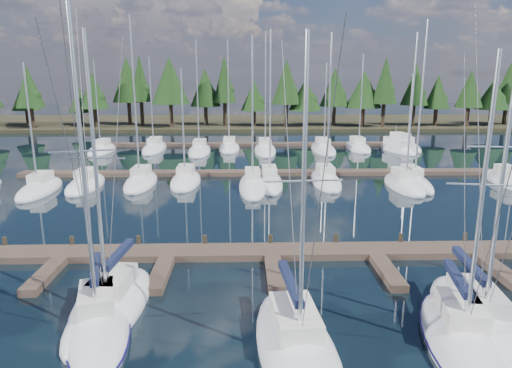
{
  "coord_description": "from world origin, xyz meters",
  "views": [
    {
      "loc": [
        -1.55,
        -7.14,
        10.44
      ],
      "look_at": [
        -0.81,
        22.0,
        3.35
      ],
      "focal_mm": 32.0,
      "sensor_mm": 36.0,
      "label": 1
    }
  ],
  "objects_px": {
    "front_sailboat_3": "(297,348)",
    "front_sailboat_4": "(461,339)",
    "front_sailboat_2": "(111,306)",
    "front_sailboat_1": "(98,324)",
    "motor_yacht_right": "(398,148)",
    "main_dock": "(272,256)",
    "front_sailboat_5": "(478,323)"
  },
  "relations": [
    {
      "from": "front_sailboat_3",
      "to": "front_sailboat_4",
      "type": "distance_m",
      "value": 6.56
    },
    {
      "from": "front_sailboat_2",
      "to": "front_sailboat_3",
      "type": "xyz_separation_m",
      "value": [
        7.96,
        -3.35,
        -0.01
      ]
    },
    {
      "from": "front_sailboat_1",
      "to": "front_sailboat_3",
      "type": "bearing_deg",
      "value": -12.87
    },
    {
      "from": "front_sailboat_1",
      "to": "motor_yacht_right",
      "type": "distance_m",
      "value": 52.11
    },
    {
      "from": "main_dock",
      "to": "front_sailboat_5",
      "type": "bearing_deg",
      "value": -43.05
    },
    {
      "from": "main_dock",
      "to": "front_sailboat_4",
      "type": "bearing_deg",
      "value": -51.42
    },
    {
      "from": "front_sailboat_5",
      "to": "front_sailboat_1",
      "type": "bearing_deg",
      "value": 178.84
    },
    {
      "from": "front_sailboat_1",
      "to": "motor_yacht_right",
      "type": "relative_size",
      "value": 1.57
    },
    {
      "from": "main_dock",
      "to": "motor_yacht_right",
      "type": "height_order",
      "value": "motor_yacht_right"
    },
    {
      "from": "main_dock",
      "to": "front_sailboat_1",
      "type": "distance_m",
      "value": 10.6
    },
    {
      "from": "motor_yacht_right",
      "to": "front_sailboat_2",
      "type": "bearing_deg",
      "value": -122.33
    },
    {
      "from": "main_dock",
      "to": "front_sailboat_5",
      "type": "height_order",
      "value": "front_sailboat_5"
    },
    {
      "from": "front_sailboat_1",
      "to": "front_sailboat_4",
      "type": "distance_m",
      "value": 14.69
    },
    {
      "from": "front_sailboat_3",
      "to": "motor_yacht_right",
      "type": "bearing_deg",
      "value": 67.46
    },
    {
      "from": "main_dock",
      "to": "front_sailboat_2",
      "type": "relative_size",
      "value": 3.4
    },
    {
      "from": "front_sailboat_4",
      "to": "front_sailboat_2",
      "type": "bearing_deg",
      "value": 168.67
    },
    {
      "from": "motor_yacht_right",
      "to": "front_sailboat_4",
      "type": "bearing_deg",
      "value": -105.43
    },
    {
      "from": "front_sailboat_3",
      "to": "front_sailboat_2",
      "type": "bearing_deg",
      "value": 157.16
    },
    {
      "from": "front_sailboat_1",
      "to": "front_sailboat_4",
      "type": "xyz_separation_m",
      "value": [
        14.63,
        -1.4,
        -0.02
      ]
    },
    {
      "from": "main_dock",
      "to": "front_sailboat_3",
      "type": "xyz_separation_m",
      "value": [
        0.39,
        -9.15,
        0.07
      ]
    },
    {
      "from": "front_sailboat_3",
      "to": "front_sailboat_5",
      "type": "bearing_deg",
      "value": 11.11
    },
    {
      "from": "front_sailboat_4",
      "to": "front_sailboat_5",
      "type": "distance_m",
      "value": 1.63
    },
    {
      "from": "main_dock",
      "to": "front_sailboat_2",
      "type": "xyz_separation_m",
      "value": [
        -7.56,
        -5.8,
        0.08
      ]
    },
    {
      "from": "front_sailboat_1",
      "to": "front_sailboat_3",
      "type": "height_order",
      "value": "front_sailboat_1"
    },
    {
      "from": "main_dock",
      "to": "front_sailboat_2",
      "type": "bearing_deg",
      "value": -142.52
    },
    {
      "from": "front_sailboat_1",
      "to": "motor_yacht_right",
      "type": "bearing_deg",
      "value": 58.44
    },
    {
      "from": "main_dock",
      "to": "front_sailboat_4",
      "type": "distance_m",
      "value": 11.13
    },
    {
      "from": "front_sailboat_1",
      "to": "front_sailboat_4",
      "type": "bearing_deg",
      "value": -5.47
    },
    {
      "from": "front_sailboat_3",
      "to": "front_sailboat_4",
      "type": "height_order",
      "value": "front_sailboat_3"
    },
    {
      "from": "main_dock",
      "to": "front_sailboat_5",
      "type": "xyz_separation_m",
      "value": [
        8.16,
        -7.62,
        0.08
      ]
    },
    {
      "from": "front_sailboat_2",
      "to": "front_sailboat_5",
      "type": "relative_size",
      "value": 0.91
    },
    {
      "from": "front_sailboat_3",
      "to": "motor_yacht_right",
      "type": "distance_m",
      "value": 50.07
    }
  ]
}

